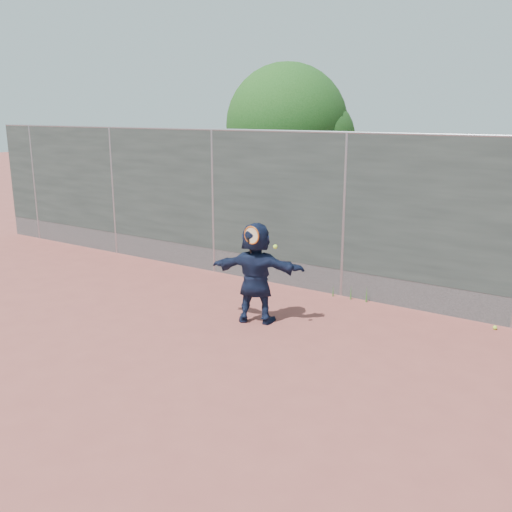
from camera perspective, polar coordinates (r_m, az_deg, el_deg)
The scene contains 7 objects.
ground at distance 8.04m, azimuth -2.39°, elevation -10.47°, with size 80.00×80.00×0.00m, color #9E4C42.
player at distance 9.21m, azimuth 0.00°, elevation -1.67°, with size 1.55×0.49×1.67m, color #151F3B.
ball_ground at distance 9.87m, azimuth 22.79°, elevation -6.62°, with size 0.07×0.07×0.07m, color #BAF937.
fence at distance 10.49m, azimuth 8.81°, elevation 4.34°, with size 20.00×0.06×3.03m.
swing_action at distance 8.85m, azimuth -0.22°, elevation 1.87°, with size 0.61×0.13×0.51m.
tree_left at distance 14.37m, azimuth 3.73°, elevation 12.58°, with size 3.15×3.00×4.53m.
weed_clump at distance 10.62m, azimuth 9.69°, elevation -3.64°, with size 0.68×0.07×0.30m.
Camera 1 is at (4.30, -5.90, 3.37)m, focal length 40.00 mm.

